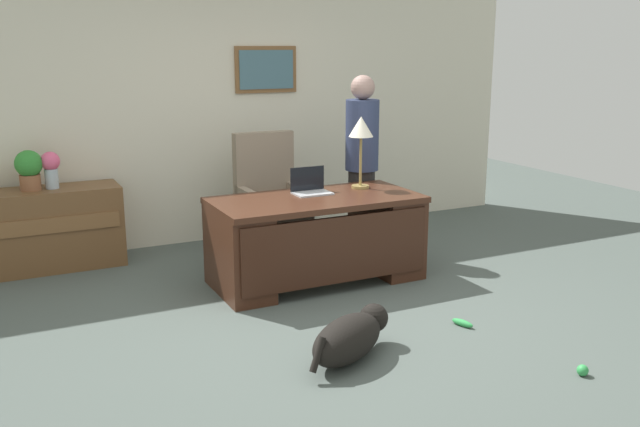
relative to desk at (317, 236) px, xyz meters
The scene contains 13 objects.
ground_plane 0.96m from the desk, 107.89° to the right, with size 12.00×12.00×0.00m, color #4C5651.
back_wall 2.03m from the desk, 98.45° to the left, with size 7.00×0.16×2.70m.
desk is the anchor object (origin of this frame).
credenza 2.61m from the desk, 146.94° to the left, with size 1.58×0.50×0.74m.
armchair 0.97m from the desk, 92.55° to the left, with size 0.60×0.59×1.18m.
person_standing 1.10m from the desk, 38.07° to the left, with size 0.32×0.32×1.73m.
dog_lying 1.57m from the desk, 108.02° to the right, with size 0.76×0.58×0.30m.
laptop 0.44m from the desk, 82.94° to the left, with size 0.32×0.22×0.22m.
desk_lamp 1.02m from the desk, 20.86° to the left, with size 0.22×0.22×0.65m.
vase_with_flowers 2.49m from the desk, 144.16° to the left, with size 0.17×0.17×0.33m.
potted_plant 2.64m from the desk, 146.50° to the left, with size 0.24×0.24×0.36m.
dog_toy_ball 2.46m from the desk, 73.14° to the right, with size 0.07×0.07×0.07m, color green.
dog_toy_bone 1.51m from the desk, 69.10° to the right, with size 0.18×0.05×0.05m, color green.
Camera 1 is at (-2.26, -4.35, 2.02)m, focal length 39.08 mm.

